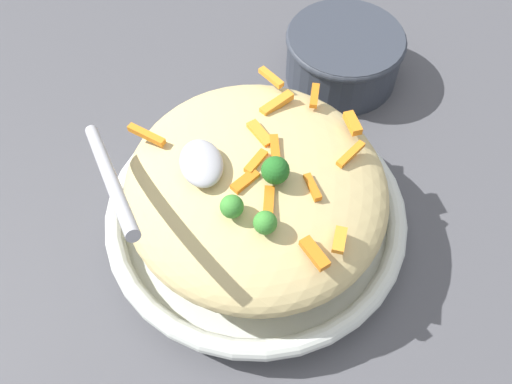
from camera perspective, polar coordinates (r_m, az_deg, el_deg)
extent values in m
plane|color=#4C4C51|center=(0.62, 0.00, -3.80)|extent=(2.40, 2.40, 0.00)
cylinder|color=silver|center=(0.61, 0.00, -3.20)|extent=(0.30, 0.30, 0.03)
torus|color=silver|center=(0.59, 0.00, -2.05)|extent=(0.32, 0.32, 0.02)
torus|color=black|center=(0.58, 0.00, -1.84)|extent=(0.31, 0.31, 0.00)
ellipsoid|color=#D1BA7A|center=(0.55, 0.00, 0.53)|extent=(0.28, 0.26, 0.08)
cube|color=orange|center=(0.52, 2.01, 4.23)|extent=(0.04, 0.02, 0.01)
cube|color=orange|center=(0.50, -1.14, 1.15)|extent=(0.02, 0.03, 0.01)
cube|color=orange|center=(0.49, 0.96, -1.17)|extent=(0.03, 0.02, 0.01)
cube|color=orange|center=(0.54, 9.81, 3.91)|extent=(0.03, 0.04, 0.01)
cube|color=orange|center=(0.54, 0.43, 6.10)|extent=(0.04, 0.02, 0.01)
cube|color=orange|center=(0.55, -11.32, 5.86)|extent=(0.03, 0.03, 0.01)
cube|color=orange|center=(0.51, 5.88, 0.50)|extent=(0.03, 0.01, 0.01)
cube|color=orange|center=(0.58, 6.10, 9.94)|extent=(0.03, 0.02, 0.01)
cube|color=orange|center=(0.56, 10.01, 7.06)|extent=(0.03, 0.01, 0.01)
cube|color=orange|center=(0.52, 0.07, 3.12)|extent=(0.03, 0.03, 0.01)
cube|color=orange|center=(0.57, 2.17, 9.17)|extent=(0.03, 0.04, 0.01)
cube|color=orange|center=(0.48, 8.68, -4.94)|extent=(0.03, 0.02, 0.01)
cube|color=orange|center=(0.47, 6.11, -6.36)|extent=(0.03, 0.02, 0.01)
cube|color=orange|center=(0.60, 1.58, 11.84)|extent=(0.03, 0.02, 0.01)
cylinder|color=#205B1C|center=(0.50, 1.98, 1.42)|extent=(0.01, 0.01, 0.01)
sphere|color=#236B23|center=(0.49, 2.02, 2.27)|extent=(0.03, 0.03, 0.03)
cylinder|color=#377928|center=(0.49, -2.48, -2.25)|extent=(0.01, 0.01, 0.01)
sphere|color=#3D8E33|center=(0.48, -2.53, -1.51)|extent=(0.02, 0.02, 0.02)
cylinder|color=#377928|center=(0.48, 0.94, -3.89)|extent=(0.01, 0.01, 0.01)
sphere|color=#3D8E33|center=(0.47, 0.96, -3.20)|extent=(0.02, 0.02, 0.02)
ellipsoid|color=#B7B7BC|center=(0.51, -5.70, 3.02)|extent=(0.06, 0.04, 0.02)
cylinder|color=#B7B7BC|center=(0.48, -14.98, 1.60)|extent=(0.17, 0.04, 0.07)
cylinder|color=#333842|center=(0.75, 9.04, 13.74)|extent=(0.15, 0.15, 0.07)
torus|color=#333842|center=(0.73, 9.35, 15.42)|extent=(0.15, 0.15, 0.01)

